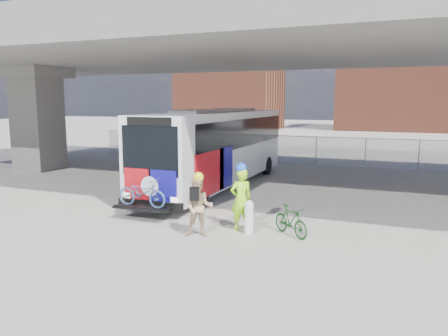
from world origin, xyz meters
The scene contains 9 objects.
ground centered at (0.00, 0.00, 0.00)m, with size 160.00×160.00×0.00m, color #9E9991.
bus centered at (-2.00, 3.13, 2.11)m, with size 2.67×12.90×3.69m.
overpass centered at (0.00, 4.00, 6.54)m, with size 40.00×16.00×7.95m.
chainlink_fence centered at (0.00, 12.00, 1.42)m, with size 30.00×0.06×30.00m.
brick_buildings centered at (1.23, 48.23, 5.42)m, with size 54.00×22.00×12.00m.
bollard centered at (1.88, -3.51, 0.57)m, with size 0.28×0.28×1.06m.
cyclist_hivis centered at (1.50, -3.18, 1.04)m, with size 0.85×0.83×2.16m.
cyclist_tan centered at (0.58, -4.33, 0.93)m, with size 1.05×0.94×1.98m.
bike_parked centered at (3.10, -3.18, 0.46)m, with size 0.43×1.53×0.92m, color #154317.
Camera 1 is at (6.13, -15.78, 4.04)m, focal length 35.00 mm.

